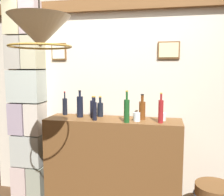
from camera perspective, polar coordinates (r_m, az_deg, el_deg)
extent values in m
cube|color=beige|center=(3.14, 1.26, -0.66)|extent=(3.40, 0.08, 2.55)
cube|color=brown|center=(3.14, 1.11, 20.51)|extent=(3.40, 0.10, 0.14)
cube|color=brown|center=(3.29, -11.98, 10.32)|extent=(0.19, 0.03, 0.21)
cube|color=beige|center=(3.28, -12.09, 10.33)|extent=(0.16, 0.01, 0.18)
cube|color=brown|center=(3.02, 12.80, 10.61)|extent=(0.25, 0.03, 0.20)
cube|color=beige|center=(3.01, 12.80, 10.63)|extent=(0.22, 0.01, 0.17)
cube|color=#C2ACA5|center=(3.75, -19.35, -16.77)|extent=(0.21, 0.33, 0.40)
cube|color=gray|center=(3.65, -16.26, -17.34)|extent=(0.20, 0.33, 0.40)
cube|color=#A8ADA4|center=(3.55, -18.09, -10.89)|extent=(0.40, 0.33, 0.40)
cube|color=#9C8B9B|center=(3.51, -19.91, -4.16)|extent=(0.21, 0.33, 0.40)
cube|color=beige|center=(3.40, -16.75, -4.39)|extent=(0.19, 0.33, 0.40)
cube|color=#ADB8AE|center=(3.40, -18.62, 2.65)|extent=(0.42, 0.33, 0.40)
cube|color=#AAA596|center=(3.45, -20.49, 9.58)|extent=(0.21, 0.33, 0.40)
cube|color=#B9B592|center=(3.34, -17.26, 9.80)|extent=(0.20, 0.33, 0.40)
cube|color=beige|center=(3.50, -20.80, 16.42)|extent=(0.21, 0.33, 0.40)
cube|color=#B19D9E|center=(3.39, -17.53, 16.86)|extent=(0.21, 0.33, 0.40)
cube|color=brown|center=(3.05, 0.20, -14.99)|extent=(1.56, 0.42, 1.10)
cylinder|color=brown|center=(2.88, 6.88, -2.85)|extent=(0.07, 0.07, 0.20)
cylinder|color=brown|center=(2.86, 6.92, -0.10)|extent=(0.03, 0.03, 0.08)
cylinder|color=black|center=(2.85, 6.94, 0.77)|extent=(0.04, 0.04, 0.01)
cylinder|color=maroon|center=(2.72, 11.05, -3.05)|extent=(0.05, 0.05, 0.25)
cylinder|color=maroon|center=(2.70, 11.13, 0.22)|extent=(0.02, 0.02, 0.07)
cylinder|color=#B7932D|center=(2.69, 11.15, 1.06)|extent=(0.03, 0.03, 0.01)
cylinder|color=black|center=(2.81, -3.98, -3.03)|extent=(0.05, 0.05, 0.21)
cylinder|color=black|center=(2.79, -4.00, -0.39)|extent=(0.02, 0.02, 0.06)
cylinder|color=#B7932D|center=(2.79, -4.01, 0.30)|extent=(0.02, 0.02, 0.01)
cylinder|color=black|center=(2.97, -4.41, -2.52)|extent=(0.06, 0.06, 0.20)
cylinder|color=black|center=(2.95, -4.43, -0.18)|extent=(0.02, 0.02, 0.04)
cylinder|color=#B7932D|center=(2.95, -4.43, 0.34)|extent=(0.02, 0.02, 0.01)
cylinder|color=black|center=(3.18, -10.68, -1.94)|extent=(0.06, 0.06, 0.21)
cylinder|color=black|center=(3.16, -10.73, 0.60)|extent=(0.02, 0.02, 0.08)
cylinder|color=maroon|center=(3.16, -10.75, 1.39)|extent=(0.02, 0.02, 0.01)
cylinder|color=black|center=(3.03, -2.69, -2.67)|extent=(0.07, 0.07, 0.17)
cylinder|color=black|center=(3.01, -2.70, -0.47)|extent=(0.03, 0.03, 0.07)
cylinder|color=#B7932D|center=(3.01, -2.71, 0.28)|extent=(0.03, 0.03, 0.01)
cylinder|color=#1A4E20|center=(2.69, 3.37, -3.00)|extent=(0.06, 0.06, 0.25)
cylinder|color=#1A4E20|center=(2.67, 3.39, 0.55)|extent=(0.02, 0.02, 0.09)
cylinder|color=#B7932D|center=(2.66, 3.40, 1.61)|extent=(0.03, 0.03, 0.01)
cylinder|color=black|center=(3.01, -7.31, -2.00)|extent=(0.07, 0.07, 0.25)
cylinder|color=black|center=(2.99, -7.35, 0.93)|extent=(0.03, 0.03, 0.06)
cylinder|color=black|center=(2.98, -7.36, 1.62)|extent=(0.03, 0.03, 0.01)
cylinder|color=silver|center=(2.78, 5.66, -4.29)|extent=(0.08, 0.08, 0.10)
cylinder|color=silver|center=(2.86, 11.46, -4.19)|extent=(0.07, 0.07, 0.09)
cone|color=#EFE5C6|center=(2.03, -16.10, 14.38)|extent=(0.47, 0.47, 0.24)
torus|color=#AD8433|center=(2.02, -15.99, 11.21)|extent=(0.48, 0.48, 0.02)
torus|color=#333338|center=(2.91, 22.28, -19.88)|extent=(0.41, 0.41, 0.02)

